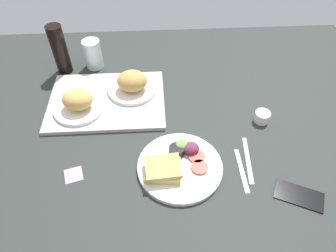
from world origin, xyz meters
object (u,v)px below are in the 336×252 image
(bread_plate_near, at_px, (78,103))
(espresso_cup, at_px, (262,117))
(fork, at_px, (242,170))
(cell_phone, at_px, (299,195))
(serving_tray, at_px, (107,101))
(drinking_glass, at_px, (93,54))
(plate_with_salad, at_px, (178,164))
(bread_plate_far, at_px, (132,84))
(soda_bottle, at_px, (60,50))
(sticky_note, at_px, (74,175))
(knife, at_px, (248,160))

(bread_plate_near, relative_size, espresso_cup, 3.40)
(fork, relative_size, cell_phone, 1.18)
(serving_tray, relative_size, drinking_glass, 3.53)
(espresso_cup, height_order, fork, espresso_cup)
(plate_with_salad, distance_m, cell_phone, 0.38)
(bread_plate_far, bearing_deg, soda_bottle, 150.07)
(sticky_note, bearing_deg, bread_plate_far, 64.31)
(cell_phone, bearing_deg, bread_plate_near, 176.04)
(drinking_glass, relative_size, fork, 0.75)
(drinking_glass, bearing_deg, soda_bottle, -168.53)
(serving_tray, height_order, espresso_cup, espresso_cup)
(plate_with_salad, bearing_deg, knife, 3.83)
(fork, bearing_deg, drinking_glass, 41.92)
(espresso_cup, bearing_deg, bread_plate_near, 173.03)
(serving_tray, bearing_deg, knife, -32.52)
(serving_tray, xyz_separation_m, cell_phone, (0.61, -0.46, -0.00))
(drinking_glass, xyz_separation_m, sticky_note, (-0.01, -0.58, -0.06))
(serving_tray, bearing_deg, drinking_glass, 106.52)
(espresso_cup, relative_size, knife, 0.29)
(bread_plate_near, bearing_deg, soda_bottle, 110.81)
(fork, bearing_deg, cell_phone, -123.51)
(serving_tray, bearing_deg, bread_plate_near, -151.88)
(serving_tray, xyz_separation_m, soda_bottle, (-0.20, 0.22, 0.10))
(bread_plate_near, bearing_deg, drinking_glass, 85.17)
(bread_plate_far, height_order, espresso_cup, bread_plate_far)
(bread_plate_near, distance_m, knife, 0.65)
(fork, bearing_deg, serving_tray, 52.66)
(serving_tray, height_order, soda_bottle, soda_bottle)
(espresso_cup, relative_size, cell_phone, 0.39)
(serving_tray, distance_m, espresso_cup, 0.60)
(sticky_note, bearing_deg, cell_phone, -9.48)
(bread_plate_far, bearing_deg, cell_phone, -44.23)
(fork, bearing_deg, bread_plate_near, 61.75)
(espresso_cup, xyz_separation_m, sticky_note, (-0.67, -0.20, -0.02))
(plate_with_salad, relative_size, knife, 1.45)
(fork, distance_m, knife, 0.05)
(bread_plate_far, height_order, drinking_glass, drinking_glass)
(soda_bottle, height_order, knife, soda_bottle)
(knife, bearing_deg, serving_tray, 63.28)
(soda_bottle, relative_size, espresso_cup, 3.84)
(serving_tray, bearing_deg, soda_bottle, 132.52)
(fork, xyz_separation_m, knife, (0.03, 0.04, 0.00))
(espresso_cup, height_order, knife, espresso_cup)
(espresso_cup, bearing_deg, fork, -119.31)
(soda_bottle, distance_m, espresso_cup, 0.86)
(soda_bottle, bearing_deg, plate_with_salad, -50.28)
(plate_with_salad, relative_size, espresso_cup, 4.93)
(soda_bottle, bearing_deg, bread_plate_near, -69.19)
(bread_plate_near, xyz_separation_m, plate_with_salad, (0.35, -0.28, -0.03))
(sticky_note, bearing_deg, drinking_glass, 89.04)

